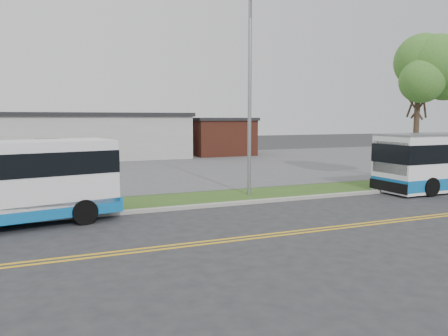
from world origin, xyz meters
name	(u,v)px	position (x,y,z in m)	size (l,w,h in m)	color
ground	(213,213)	(0.00, 0.00, 0.00)	(140.00, 140.00, 0.00)	#28282B
lane_line_north	(255,236)	(0.00, -3.85, 0.01)	(70.00, 0.12, 0.01)	gold
lane_line_south	(259,238)	(0.00, -4.15, 0.01)	(70.00, 0.12, 0.01)	gold
curb	(204,206)	(0.00, 1.10, 0.07)	(80.00, 0.30, 0.15)	#9E9B93
verge	(191,199)	(0.00, 2.90, 0.05)	(80.00, 3.30, 0.10)	#2C4918
parking_lot	(134,168)	(0.00, 17.00, 0.05)	(80.00, 25.00, 0.10)	#4C4C4F
commercial_building	(47,136)	(-6.00, 27.00, 2.18)	(25.40, 10.40, 4.35)	#9E9E99
brick_wing	(217,136)	(10.50, 26.00, 1.96)	(6.30, 7.30, 3.90)	brown
tree_east	(419,78)	(14.00, 3.00, 6.20)	(5.20, 5.20, 8.33)	#3C2C20
streetlight_near	(250,90)	(3.00, 2.73, 5.23)	(0.35, 1.53, 9.50)	gray
shuttle_bus	(21,181)	(-7.14, 0.74, 1.63)	(8.26, 3.98, 3.05)	#0F60A5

